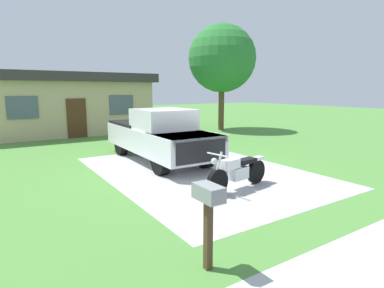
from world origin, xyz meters
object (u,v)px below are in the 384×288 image
Objects in this scene: shade_tree at (222,59)px; neighbor_house at (66,103)px; motorcycle at (238,171)px; pickup_truck at (158,135)px; mailbox at (208,204)px.

neighbor_house is at bearing 154.93° from shade_tree.
shade_tree reaches higher than motorcycle.
neighbor_house is (-1.18, 9.78, 0.84)m from pickup_truck.
motorcycle is at bearing -126.12° from shade_tree.
mailbox reaches higher than motorcycle.
pickup_truck is 7.24m from mailbox.
mailbox is 0.19× the size of shade_tree.
shade_tree is (10.05, 12.51, 3.49)m from mailbox.
shade_tree is at bearing -25.07° from neighbor_house.
motorcycle is 12.93m from shade_tree.
neighbor_house is (-1.36, 13.95, 1.32)m from motorcycle.
pickup_truck is at bearing -142.22° from shade_tree.
shade_tree reaches higher than mailbox.
shade_tree is at bearing 37.78° from pickup_truck.
shade_tree is (7.25, 9.93, 4.00)m from motorcycle.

